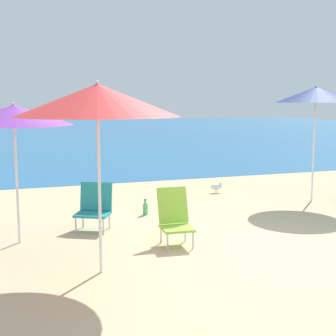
# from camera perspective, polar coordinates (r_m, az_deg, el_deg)

# --- Properties ---
(ground_plane) EXTENTS (60.00, 60.00, 0.00)m
(ground_plane) POSITION_cam_1_polar(r_m,az_deg,el_deg) (6.32, 10.24, -10.47)
(ground_plane) COLOR #C6B284
(sea_water) EXTENTS (60.00, 40.00, 0.01)m
(sea_water) POSITION_cam_1_polar(r_m,az_deg,el_deg) (31.33, -13.85, 4.25)
(sea_water) COLOR #23669E
(sea_water) RESTS_ON ground
(beach_umbrella_red) EXTENTS (1.86, 1.86, 2.24)m
(beach_umbrella_red) POSITION_cam_1_polar(r_m,az_deg,el_deg) (5.35, -8.58, 8.15)
(beach_umbrella_red) COLOR white
(beach_umbrella_red) RESTS_ON ground
(beach_umbrella_purple) EXTENTS (1.62, 1.62, 1.99)m
(beach_umbrella_purple) POSITION_cam_1_polar(r_m,az_deg,el_deg) (6.80, -18.29, 6.13)
(beach_umbrella_purple) COLOR white
(beach_umbrella_purple) RESTS_ON ground
(beach_umbrella_navy) EXTENTS (1.58, 1.58, 2.33)m
(beach_umbrella_navy) POSITION_cam_1_polar(r_m,az_deg,el_deg) (9.74, 17.60, 8.50)
(beach_umbrella_navy) COLOR white
(beach_umbrella_navy) RESTS_ON ground
(beach_chair_lime) EXTENTS (0.47, 0.58, 0.78)m
(beach_chair_lime) POSITION_cam_1_polar(r_m,az_deg,el_deg) (6.62, 0.81, -5.92)
(beach_chair_lime) COLOR silver
(beach_chair_lime) RESTS_ON ground
(beach_chair_teal) EXTENTS (0.66, 0.64, 0.73)m
(beach_chair_teal) POSITION_cam_1_polar(r_m,az_deg,el_deg) (7.44, -8.95, -4.52)
(beach_chair_teal) COLOR silver
(beach_chair_teal) RESTS_ON ground
(water_bottle) EXTENTS (0.09, 0.09, 0.28)m
(water_bottle) POSITION_cam_1_polar(r_m,az_deg,el_deg) (8.35, -2.79, -4.97)
(water_bottle) COLOR #4CB266
(water_bottle) RESTS_ON ground
(seagull) EXTENTS (0.27, 0.11, 0.23)m
(seagull) POSITION_cam_1_polar(r_m,az_deg,el_deg) (10.37, 5.95, -2.26)
(seagull) COLOR gold
(seagull) RESTS_ON ground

